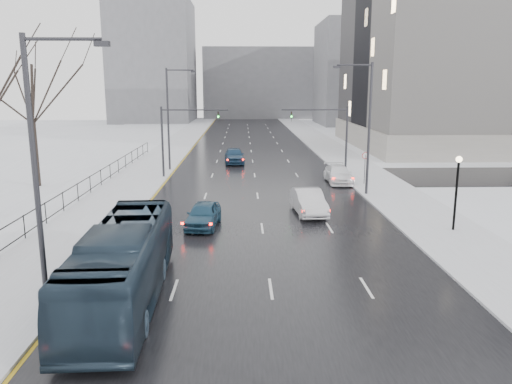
{
  "coord_description": "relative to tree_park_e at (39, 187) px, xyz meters",
  "views": [
    {
      "loc": [
        -1.15,
        2.63,
        8.26
      ],
      "look_at": [
        -0.4,
        29.77,
        2.5
      ],
      "focal_mm": 35.0,
      "sensor_mm": 36.0,
      "label": 1
    }
  ],
  "objects": [
    {
      "name": "road",
      "position": [
        18.2,
        16.0,
        0.02
      ],
      "size": [
        16.0,
        150.0,
        0.04
      ],
      "primitive_type": "cube",
      "color": "black",
      "rests_on": "ground"
    },
    {
      "name": "cross_road",
      "position": [
        18.2,
        4.0,
        0.02
      ],
      "size": [
        130.0,
        10.0,
        0.04
      ],
      "primitive_type": "cube",
      "color": "black",
      "rests_on": "ground"
    },
    {
      "name": "sidewalk_left",
      "position": [
        7.7,
        16.0,
        0.08
      ],
      "size": [
        5.0,
        150.0,
        0.16
      ],
      "primitive_type": "cube",
      "color": "silver",
      "rests_on": "ground"
    },
    {
      "name": "sidewalk_right",
      "position": [
        28.7,
        16.0,
        0.08
      ],
      "size": [
        5.0,
        150.0,
        0.16
      ],
      "primitive_type": "cube",
      "color": "silver",
      "rests_on": "ground"
    },
    {
      "name": "park_strip",
      "position": [
        -1.8,
        16.0,
        0.06
      ],
      "size": [
        14.0,
        150.0,
        0.12
      ],
      "primitive_type": "cube",
      "color": "white",
      "rests_on": "ground"
    },
    {
      "name": "tree_park_e",
      "position": [
        0.0,
        0.0,
        0.0
      ],
      "size": [
        9.45,
        9.45,
        13.5
      ],
      "primitive_type": null,
      "color": "black",
      "rests_on": "ground"
    },
    {
      "name": "iron_fence",
      "position": [
        5.2,
        -14.0,
        0.91
      ],
      "size": [
        0.06,
        70.0,
        1.3
      ],
      "color": "black",
      "rests_on": "sidewalk_left"
    },
    {
      "name": "streetlight_r_mid",
      "position": [
        26.37,
        -4.0,
        5.62
      ],
      "size": [
        2.95,
        0.25,
        10.0
      ],
      "color": "#2D2D33",
      "rests_on": "ground"
    },
    {
      "name": "streetlight_l_near",
      "position": [
        10.03,
        -24.0,
        5.62
      ],
      "size": [
        2.95,
        0.25,
        10.0
      ],
      "color": "#2D2D33",
      "rests_on": "ground"
    },
    {
      "name": "streetlight_l_far",
      "position": [
        10.03,
        8.0,
        5.62
      ],
      "size": [
        2.95,
        0.25,
        10.0
      ],
      "color": "#2D2D33",
      "rests_on": "ground"
    },
    {
      "name": "lamppost_r_mid",
      "position": [
        29.2,
        -14.0,
        2.94
      ],
      "size": [
        0.36,
        0.36,
        4.28
      ],
      "color": "black",
      "rests_on": "sidewalk_right"
    },
    {
      "name": "mast_signal_right",
      "position": [
        25.53,
        4.0,
        4.11
      ],
      "size": [
        6.1,
        0.33,
        6.5
      ],
      "color": "#2D2D33",
      "rests_on": "ground"
    },
    {
      "name": "mast_signal_left",
      "position": [
        10.87,
        4.0,
        4.11
      ],
      "size": [
        6.1,
        0.33,
        6.5
      ],
      "color": "#2D2D33",
      "rests_on": "ground"
    },
    {
      "name": "no_uturn_sign",
      "position": [
        27.4,
        0.0,
        2.3
      ],
      "size": [
        0.6,
        0.06,
        2.7
      ],
      "color": "#2D2D33",
      "rests_on": "sidewalk_right"
    },
    {
      "name": "civic_building",
      "position": [
        53.2,
        28.0,
        11.21
      ],
      "size": [
        41.0,
        31.0,
        24.8
      ],
      "color": "gray",
      "rests_on": "ground"
    },
    {
      "name": "bldg_far_right",
      "position": [
        46.2,
        71.0,
        11.0
      ],
      "size": [
        24.0,
        20.0,
        22.0
      ],
      "primitive_type": "cube",
      "color": "slate",
      "rests_on": "ground"
    },
    {
      "name": "bldg_far_left",
      "position": [
        -3.8,
        81.0,
        14.0
      ],
      "size": [
        18.0,
        22.0,
        28.0
      ],
      "primitive_type": "cube",
      "color": "slate",
      "rests_on": "ground"
    },
    {
      "name": "bldg_far_center",
      "position": [
        22.2,
        96.0,
        9.0
      ],
      "size": [
        30.0,
        18.0,
        18.0
      ],
      "primitive_type": "cube",
      "color": "slate",
      "rests_on": "ground"
    },
    {
      "name": "bus",
      "position": [
        12.46,
        -23.08,
        1.58
      ],
      "size": [
        2.97,
        11.14,
        3.08
      ],
      "primitive_type": "imported",
      "rotation": [
        0.0,
        0.0,
        0.03
      ],
      "color": "#213241",
      "rests_on": "road"
    },
    {
      "name": "sedan_center_near",
      "position": [
        14.7,
        -12.52,
        0.78
      ],
      "size": [
        2.2,
        4.5,
        1.48
      ],
      "primitive_type": "imported",
      "rotation": [
        0.0,
        0.0,
        -0.11
      ],
      "color": "navy",
      "rests_on": "road"
    },
    {
      "name": "sedan_right_near",
      "position": [
        21.37,
        -9.62,
        0.85
      ],
      "size": [
        2.1,
        5.04,
        1.62
      ],
      "primitive_type": "imported",
      "rotation": [
        0.0,
        0.0,
        0.08
      ],
      "color": "silver",
      "rests_on": "road"
    },
    {
      "name": "sedan_right_far",
      "position": [
        25.4,
        1.13,
        0.78
      ],
      "size": [
        2.09,
        5.09,
        1.47
      ],
      "primitive_type": "imported",
      "rotation": [
        0.0,
        0.0,
        0.01
      ],
      "color": "white",
      "rests_on": "road"
    },
    {
      "name": "sedan_center_far",
      "position": [
        16.17,
        12.53,
        0.9
      ],
      "size": [
        2.33,
        5.15,
        1.72
      ],
      "primitive_type": "imported",
      "rotation": [
        0.0,
        0.0,
        0.06
      ],
      "color": "navy",
      "rests_on": "road"
    }
  ]
}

